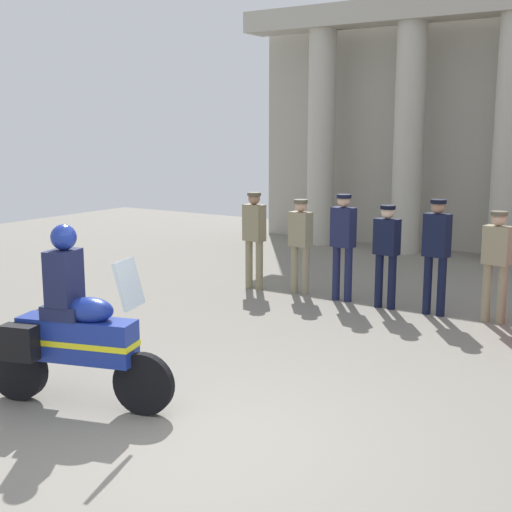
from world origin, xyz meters
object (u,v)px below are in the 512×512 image
(officer_in_row_2, at_px, (343,238))
(officer_in_row_0, at_px, (254,232))
(officer_in_row_3, at_px, (387,248))
(officer_in_row_5, at_px, (496,257))
(officer_in_row_1, at_px, (300,238))
(motorcycle_with_rider, at_px, (71,332))
(officer_in_row_4, at_px, (436,247))

(officer_in_row_2, bearing_deg, officer_in_row_0, 10.33)
(officer_in_row_3, relative_size, officer_in_row_5, 1.00)
(officer_in_row_5, bearing_deg, officer_in_row_1, 7.05)
(motorcycle_with_rider, bearing_deg, officer_in_row_1, 78.43)
(officer_in_row_1, height_order, officer_in_row_3, officer_in_row_3)
(officer_in_row_0, xyz_separation_m, officer_in_row_5, (4.17, 0.09, -0.04))
(officer_in_row_4, xyz_separation_m, officer_in_row_5, (0.88, 0.07, -0.08))
(officer_in_row_1, bearing_deg, officer_in_row_5, -172.95)
(officer_in_row_5, bearing_deg, officer_in_row_3, 11.12)
(officer_in_row_1, bearing_deg, officer_in_row_0, 18.35)
(officer_in_row_1, relative_size, motorcycle_with_rider, 0.81)
(officer_in_row_3, bearing_deg, officer_in_row_5, -168.88)
(officer_in_row_2, distance_m, officer_in_row_5, 2.46)
(officer_in_row_2, height_order, officer_in_row_5, officer_in_row_2)
(officer_in_row_0, height_order, officer_in_row_3, officer_in_row_0)
(officer_in_row_1, relative_size, officer_in_row_4, 0.92)
(officer_in_row_5, bearing_deg, officer_in_row_2, 8.71)
(officer_in_row_3, xyz_separation_m, officer_in_row_5, (1.67, 0.09, 0.00))
(officer_in_row_4, xyz_separation_m, motorcycle_with_rider, (-1.94, -5.51, -0.26))
(officer_in_row_3, bearing_deg, officer_in_row_4, -170.54)
(officer_in_row_0, relative_size, officer_in_row_5, 1.04)
(officer_in_row_2, xyz_separation_m, officer_in_row_5, (2.46, 0.03, -0.07))
(officer_in_row_0, xyz_separation_m, motorcycle_with_rider, (1.35, -5.48, -0.23))
(officer_in_row_4, height_order, officer_in_row_5, officer_in_row_4)
(officer_in_row_3, distance_m, motorcycle_with_rider, 5.61)
(officer_in_row_2, height_order, officer_in_row_4, officer_in_row_4)
(officer_in_row_0, relative_size, officer_in_row_3, 1.05)
(officer_in_row_1, xyz_separation_m, officer_in_row_3, (1.64, -0.15, 0.01))
(officer_in_row_1, bearing_deg, officer_in_row_4, -174.96)
(officer_in_row_0, xyz_separation_m, officer_in_row_2, (1.71, 0.07, 0.03))
(officer_in_row_4, bearing_deg, officer_in_row_5, -167.39)
(officer_in_row_2, bearing_deg, officer_in_row_4, -173.45)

